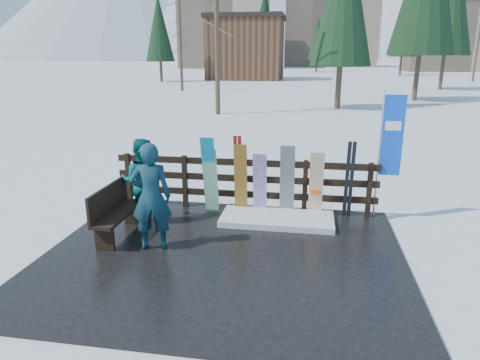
% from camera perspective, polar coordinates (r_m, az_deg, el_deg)
% --- Properties ---
extents(ground, '(700.00, 700.00, 0.00)m').
position_cam_1_polar(ground, '(7.36, -2.23, -10.39)').
color(ground, white).
rests_on(ground, ground).
extents(deck, '(6.00, 5.00, 0.08)m').
position_cam_1_polar(deck, '(7.34, -2.24, -10.11)').
color(deck, black).
rests_on(deck, ground).
extents(fence, '(5.60, 0.10, 1.15)m').
position_cam_1_polar(fence, '(9.11, 0.49, -0.05)').
color(fence, black).
rests_on(fence, deck).
extents(snow_patch, '(2.25, 1.00, 0.12)m').
position_cam_1_polar(snow_patch, '(8.66, 4.95, -5.20)').
color(snow_patch, white).
rests_on(snow_patch, deck).
extents(bench, '(0.41, 1.50, 0.97)m').
position_cam_1_polar(bench, '(8.14, -16.37, -3.84)').
color(bench, black).
rests_on(bench, deck).
extents(snowboard_0, '(0.29, 0.39, 1.64)m').
position_cam_1_polar(snowboard_0, '(8.99, -4.09, 0.75)').
color(snowboard_0, '#129CCD').
rests_on(snowboard_0, deck).
extents(snowboard_1, '(0.30, 0.24, 1.38)m').
position_cam_1_polar(snowboard_1, '(9.02, -3.94, -0.05)').
color(snowboard_1, white).
rests_on(snowboard_1, deck).
extents(snowboard_2, '(0.27, 0.19, 1.50)m').
position_cam_1_polar(snowboard_2, '(8.88, 0.09, 0.13)').
color(snowboard_2, '#FFAC25').
rests_on(snowboard_2, deck).
extents(snowboard_3, '(0.28, 0.26, 1.33)m').
position_cam_1_polar(snowboard_3, '(8.85, 2.67, -0.53)').
color(snowboard_3, white).
rests_on(snowboard_3, deck).
extents(snowboard_4, '(0.30, 0.30, 1.52)m').
position_cam_1_polar(snowboard_4, '(8.78, 6.30, -0.10)').
color(snowboard_4, black).
rests_on(snowboard_4, deck).
extents(snowboard_5, '(0.28, 0.34, 1.41)m').
position_cam_1_polar(snowboard_5, '(8.79, 10.11, -0.62)').
color(snowboard_5, white).
rests_on(snowboard_5, deck).
extents(ski_pair_a, '(0.16, 0.27, 1.67)m').
position_cam_1_polar(ski_pair_a, '(8.93, -0.23, 0.79)').
color(ski_pair_a, maroon).
rests_on(ski_pair_a, deck).
extents(ski_pair_b, '(0.17, 0.28, 1.63)m').
position_cam_1_polar(ski_pair_b, '(8.86, 14.35, -0.01)').
color(ski_pair_b, black).
rests_on(ski_pair_b, deck).
extents(rental_flag, '(0.45, 0.04, 2.60)m').
position_cam_1_polar(rental_flag, '(8.97, 19.25, 4.99)').
color(rental_flag, silver).
rests_on(rental_flag, deck).
extents(person_front, '(0.77, 0.61, 1.87)m').
position_cam_1_polar(person_front, '(7.35, -11.79, -2.22)').
color(person_front, '#1C5658').
rests_on(person_front, deck).
extents(person_back, '(0.94, 0.79, 1.71)m').
position_cam_1_polar(person_back, '(8.58, -12.93, -0.16)').
color(person_back, '#065752').
rests_on(person_back, deck).
extents(resort_buildings, '(73.00, 87.60, 22.60)m').
position_cam_1_polar(resort_buildings, '(122.02, 9.79, 19.14)').
color(resort_buildings, tan).
rests_on(resort_buildings, ground).
extents(trees, '(41.96, 68.95, 13.20)m').
position_cam_1_polar(trees, '(55.29, 14.03, 18.66)').
color(trees, '#382B1E').
rests_on(trees, ground).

